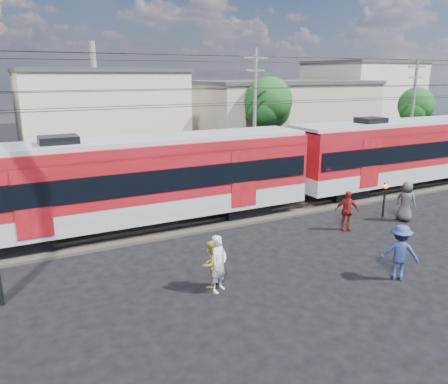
{
  "coord_description": "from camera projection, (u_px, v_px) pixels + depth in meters",
  "views": [
    {
      "loc": [
        -9.36,
        -10.39,
        6.83
      ],
      "look_at": [
        -1.45,
        5.0,
        2.16
      ],
      "focal_mm": 35.0,
      "sensor_mm": 36.0,
      "label": 1
    }
  ],
  "objects": [
    {
      "name": "rail_far",
      "position": [
        216.0,
        209.0,
        22.3
      ],
      "size": [
        70.0,
        0.12,
        0.12
      ],
      "primitive_type": "cube",
      "color": "#59544C",
      "rests_on": "track_bed"
    },
    {
      "name": "building_mideast",
      "position": [
        278.0,
        115.0,
        40.8
      ],
      "size": [
        16.32,
        10.2,
        6.3
      ],
      "color": "tan",
      "rests_on": "ground"
    },
    {
      "name": "catenary",
      "position": [
        19.0,
        121.0,
        16.55
      ],
      "size": [
        70.0,
        9.3,
        7.52
      ],
      "color": "black",
      "rests_on": "ground"
    },
    {
      "name": "building_midwest",
      "position": [
        97.0,
        114.0,
        36.18
      ],
      "size": [
        12.24,
        12.24,
        7.3
      ],
      "color": "beige",
      "rests_on": "ground"
    },
    {
      "name": "pedestrian_b",
      "position": [
        211.0,
        264.0,
        14.36
      ],
      "size": [
        0.96,
        0.88,
        1.6
      ],
      "primitive_type": "imported",
      "rotation": [
        0.0,
        0.0,
        3.58
      ],
      "color": "gold",
      "rests_on": "ground"
    },
    {
      "name": "track_bed",
      "position": [
        222.0,
        215.0,
        21.68
      ],
      "size": [
        70.0,
        3.4,
        0.12
      ],
      "primitive_type": "cube",
      "color": "#2D2823",
      "rests_on": "ground"
    },
    {
      "name": "utility_pole_east",
      "position": [
        413.0,
        108.0,
        34.56
      ],
      "size": [
        1.8,
        0.24,
        8.0
      ],
      "color": "slate",
      "rests_on": "ground"
    },
    {
      "name": "crossing_signal",
      "position": [
        385.0,
        193.0,
        21.38
      ],
      "size": [
        0.25,
        0.25,
        1.74
      ],
      "color": "black",
      "rests_on": "ground"
    },
    {
      "name": "pedestrian_e",
      "position": [
        406.0,
        201.0,
        20.84
      ],
      "size": [
        0.92,
        1.11,
        1.95
      ],
      "primitive_type": "imported",
      "rotation": [
        0.0,
        0.0,
        1.93
      ],
      "color": "#45464A",
      "rests_on": "ground"
    },
    {
      "name": "utility_pole_mid",
      "position": [
        255.0,
        110.0,
        29.18
      ],
      "size": [
        1.8,
        0.24,
        8.5
      ],
      "color": "slate",
      "rests_on": "ground"
    },
    {
      "name": "pedestrian_d",
      "position": [
        347.0,
        211.0,
        19.58
      ],
      "size": [
        1.16,
        0.83,
        1.83
      ],
      "primitive_type": "imported",
      "rotation": [
        0.0,
        0.0,
        -0.4
      ],
      "color": "maroon",
      "rests_on": "ground"
    },
    {
      "name": "commuter_train",
      "position": [
        144.0,
        178.0,
        19.35
      ],
      "size": [
        50.3,
        3.08,
        4.17
      ],
      "color": "black",
      "rests_on": "ground"
    },
    {
      "name": "tree_near",
      "position": [
        270.0,
        104.0,
        33.21
      ],
      "size": [
        3.82,
        3.64,
        6.72
      ],
      "color": "#382619",
      "rests_on": "ground"
    },
    {
      "name": "ground",
      "position": [
        329.0,
        282.0,
        14.83
      ],
      "size": [
        120.0,
        120.0,
        0.0
      ],
      "primitive_type": "plane",
      "color": "black",
      "rests_on": "ground"
    },
    {
      "name": "rail_near",
      "position": [
        229.0,
        217.0,
        21.01
      ],
      "size": [
        70.0,
        0.12,
        0.12
      ],
      "primitive_type": "cube",
      "color": "#59544C",
      "rests_on": "track_bed"
    },
    {
      "name": "tree_far",
      "position": [
        416.0,
        107.0,
        39.14
      ],
      "size": [
        3.36,
        3.12,
        5.76
      ],
      "color": "#382619",
      "rests_on": "ground"
    },
    {
      "name": "building_east",
      "position": [
        360.0,
        99.0,
        50.15
      ],
      "size": [
        10.2,
        10.2,
        8.3
      ],
      "color": "beige",
      "rests_on": "ground"
    },
    {
      "name": "pedestrian_c",
      "position": [
        400.0,
        252.0,
        14.84
      ],
      "size": [
        1.44,
        1.37,
        1.96
      ],
      "primitive_type": "imported",
      "rotation": [
        0.0,
        0.0,
        2.45
      ],
      "color": "navy",
      "rests_on": "ground"
    },
    {
      "name": "pedestrian_a",
      "position": [
        219.0,
        264.0,
        14.02
      ],
      "size": [
        0.83,
        0.75,
        1.92
      ],
      "primitive_type": "imported",
      "rotation": [
        0.0,
        0.0,
        0.54
      ],
      "color": "silver",
      "rests_on": "ground"
    }
  ]
}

